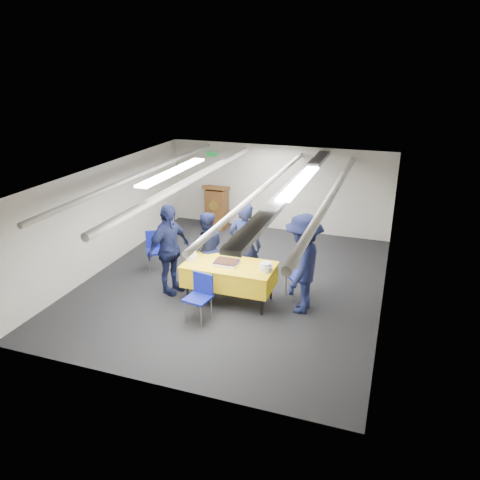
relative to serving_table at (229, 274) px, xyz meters
The scene contains 14 objects.
ground 0.99m from the serving_table, 103.40° to the left, with size 7.00×7.00×0.00m, color black.
room_shell 1.74m from the serving_table, 94.53° to the left, with size 6.00×7.00×2.30m.
serving_table is the anchor object (origin of this frame).
sheet_cake 0.26m from the serving_table, 161.45° to the right, with size 0.46×0.35×0.08m.
plate_stack_left 0.81m from the serving_table, behind, with size 0.22×0.22×0.18m.
plate_stack_right 0.79m from the serving_table, ahead, with size 0.24×0.24×0.16m.
podium 4.23m from the serving_table, 115.00° to the left, with size 0.62×0.53×1.25m.
chair_near 0.85m from the serving_table, 107.25° to the right, with size 0.48×0.48×0.87m.
chair_right 1.43m from the serving_table, 27.65° to the left, with size 0.59×0.59×0.87m.
chair_left 2.24m from the serving_table, 157.08° to the left, with size 0.58×0.58×0.87m.
sailor_a 0.75m from the serving_table, 82.07° to the left, with size 0.67×0.44×1.82m, color black.
sailor_b 0.92m from the serving_table, 141.95° to the left, with size 0.76×0.59×1.56m, color black.
sailor_c 1.30m from the serving_table, behind, with size 1.07×0.45×1.83m, color black.
sailor_d 1.43m from the serving_table, ahead, with size 1.21×0.70×1.87m, color black.
Camera 1 is at (3.02, -8.34, 4.41)m, focal length 35.00 mm.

